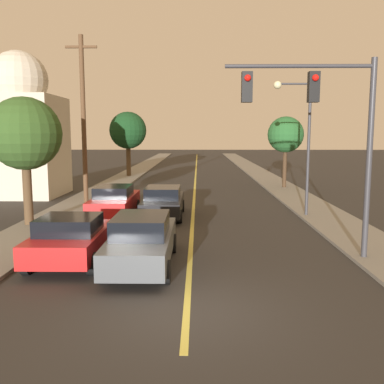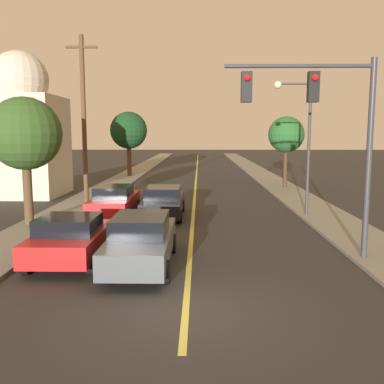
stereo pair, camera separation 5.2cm
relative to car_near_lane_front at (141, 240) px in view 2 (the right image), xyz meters
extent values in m
plane|color=#2D2B28|center=(1.42, -3.21, -0.80)|extent=(200.00, 200.00, 0.00)
cube|color=#2D2B28|center=(1.42, 32.79, -0.80)|extent=(10.15, 80.00, 0.01)
cube|color=#D1C14C|center=(1.42, 32.79, -0.79)|extent=(0.16, 76.00, 0.00)
cube|color=gray|center=(-4.90, 32.79, -0.74)|extent=(2.50, 80.00, 0.12)
cube|color=gray|center=(7.75, 32.79, -0.74)|extent=(2.50, 80.00, 0.12)
cube|color=#474C51|center=(0.00, 0.05, -0.13)|extent=(1.74, 4.82, 0.70)
cube|color=black|center=(0.00, -0.15, 0.50)|extent=(1.53, 2.17, 0.57)
cylinder|color=black|center=(-0.83, 1.54, -0.48)|extent=(0.22, 0.64, 0.64)
cylinder|color=black|center=(0.83, 1.54, -0.48)|extent=(0.22, 0.64, 0.64)
cylinder|color=black|center=(-0.83, -1.45, -0.48)|extent=(0.22, 0.64, 0.64)
cylinder|color=black|center=(0.83, -1.45, -0.48)|extent=(0.22, 0.64, 0.64)
cube|color=black|center=(0.00, 7.74, -0.17)|extent=(1.79, 4.61, 0.64)
cube|color=black|center=(0.00, 7.55, 0.41)|extent=(1.58, 2.07, 0.52)
cylinder|color=black|center=(-0.85, 9.17, -0.49)|extent=(0.22, 0.62, 0.62)
cylinder|color=black|center=(0.85, 9.17, -0.49)|extent=(0.22, 0.62, 0.62)
cylinder|color=black|center=(-0.85, 6.31, -0.49)|extent=(0.22, 0.62, 0.62)
cylinder|color=black|center=(0.85, 6.31, -0.49)|extent=(0.22, 0.62, 0.62)
cube|color=red|center=(-2.23, 0.40, -0.15)|extent=(1.95, 3.81, 0.65)
cube|color=black|center=(-2.23, 0.24, 0.43)|extent=(1.72, 1.71, 0.50)
cylinder|color=black|center=(-3.16, 1.58, -0.47)|extent=(0.22, 0.65, 0.65)
cylinder|color=black|center=(-1.31, 1.58, -0.47)|extent=(0.22, 0.65, 0.65)
cylinder|color=black|center=(-3.16, -0.78, -0.47)|extent=(0.22, 0.65, 0.65)
cylinder|color=black|center=(-1.31, -0.78, -0.47)|extent=(0.22, 0.65, 0.65)
cube|color=red|center=(-2.23, 7.29, -0.09)|extent=(1.75, 4.57, 0.73)
cube|color=black|center=(-2.23, 7.11, 0.52)|extent=(1.54, 2.06, 0.50)
cylinder|color=black|center=(-3.06, 8.71, -0.46)|extent=(0.22, 0.69, 0.69)
cylinder|color=black|center=(-1.40, 8.71, -0.46)|extent=(0.22, 0.69, 0.69)
cylinder|color=black|center=(-3.06, 5.87, -0.46)|extent=(0.22, 0.69, 0.69)
cylinder|color=black|center=(-1.40, 5.87, -0.46)|extent=(0.22, 0.69, 0.69)
cylinder|color=#333338|center=(6.90, 0.76, 2.36)|extent=(0.18, 0.18, 6.08)
cylinder|color=#333338|center=(4.68, 0.76, 5.15)|extent=(4.43, 0.12, 0.12)
cube|color=black|center=(5.12, 0.76, 4.54)|extent=(0.32, 0.28, 0.90)
sphere|color=red|center=(5.12, 0.58, 4.79)|extent=(0.20, 0.20, 0.20)
cube|color=black|center=(3.13, 0.76, 4.54)|extent=(0.32, 0.28, 0.90)
sphere|color=red|center=(3.13, 0.58, 4.79)|extent=(0.20, 0.20, 0.20)
cylinder|color=#333338|center=(6.85, 7.83, 2.45)|extent=(0.14, 0.14, 6.27)
cylinder|color=#333338|center=(6.09, 7.83, 5.44)|extent=(1.52, 0.09, 0.09)
sphere|color=beige|center=(5.32, 7.83, 5.39)|extent=(0.36, 0.36, 0.36)
cylinder|color=#513823|center=(-4.25, 9.87, 3.71)|extent=(0.24, 0.24, 8.79)
cube|color=#513823|center=(-4.25, 9.87, 7.51)|extent=(1.60, 0.12, 0.12)
cylinder|color=#4C3823|center=(-5.56, 5.45, 0.71)|extent=(0.38, 0.38, 2.78)
sphere|color=#2D4C1E|center=(-5.56, 5.45, 3.17)|extent=(3.04, 3.04, 3.04)
cylinder|color=#4C3823|center=(-4.78, 27.03, 0.81)|extent=(0.41, 0.41, 2.98)
sphere|color=#143819|center=(-4.78, 27.03, 3.48)|extent=(3.38, 3.38, 3.38)
cylinder|color=#3D2B1C|center=(7.92, 18.54, 0.77)|extent=(0.29, 0.29, 2.90)
sphere|color=#235628|center=(7.92, 18.54, 3.11)|extent=(2.57, 2.57, 2.57)
cube|color=#BCB29E|center=(-9.58, 14.87, 2.36)|extent=(4.86, 4.86, 6.32)
sphere|color=#BCB29E|center=(-9.58, 14.87, 6.50)|extent=(3.59, 3.59, 3.59)
camera|label=1|loc=(1.68, -12.38, 3.14)|focal=40.00mm
camera|label=2|loc=(1.73, -12.38, 3.14)|focal=40.00mm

